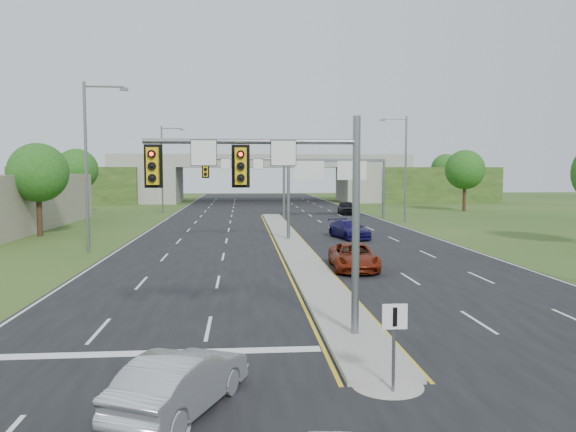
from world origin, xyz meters
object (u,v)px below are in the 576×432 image
(car_far_b, at_px, (349,229))
(car_far_c, at_px, (347,208))
(signal_mast_far, at_px, (258,179))
(sign_gantry, at_px, (333,172))
(signal_mast_near, at_px, (284,190))
(overpass, at_px, (262,181))
(car_far_a, at_px, (354,257))
(car_silver, at_px, (181,381))
(keep_right_sign, at_px, (394,332))

(car_far_b, distance_m, car_far_c, 25.08)
(signal_mast_far, bearing_deg, sign_gantry, 65.89)
(signal_mast_near, bearing_deg, sign_gantry, 78.75)
(overpass, bearing_deg, car_far_b, -84.77)
(car_far_a, bearing_deg, sign_gantry, 86.13)
(car_silver, distance_m, car_far_a, 18.85)
(sign_gantry, bearing_deg, car_silver, -103.06)
(signal_mast_near, xyz_separation_m, car_silver, (-2.65, -4.99, -4.03))
(sign_gantry, height_order, car_silver, sign_gantry)
(signal_mast_far, distance_m, car_far_a, 14.08)
(signal_mast_far, distance_m, car_far_c, 28.72)
(keep_right_sign, relative_size, car_far_c, 0.46)
(car_far_b, height_order, car_far_c, car_far_c)
(car_far_c, bearing_deg, overpass, 110.54)
(signal_mast_near, bearing_deg, car_far_a, 69.11)
(overpass, height_order, car_far_a, overpass)
(car_far_c, bearing_deg, keep_right_sign, -97.04)
(car_far_c, bearing_deg, sign_gantry, -112.07)
(signal_mast_far, bearing_deg, car_silver, -95.04)
(signal_mast_near, xyz_separation_m, car_far_c, (11.68, 50.95, -3.88))
(signal_mast_near, bearing_deg, car_far_c, 77.08)
(signal_mast_near, bearing_deg, car_far_b, 74.71)
(keep_right_sign, relative_size, car_far_a, 0.43)
(sign_gantry, bearing_deg, car_far_a, -97.38)
(car_far_c, bearing_deg, car_far_b, -97.73)
(keep_right_sign, bearing_deg, signal_mast_near, 116.94)
(car_silver, height_order, car_far_b, car_far_b)
(signal_mast_near, xyz_separation_m, car_far_a, (4.72, 12.36, -4.00))
(overpass, xyz_separation_m, car_far_b, (4.92, -53.79, -2.82))
(keep_right_sign, bearing_deg, car_far_a, 81.70)
(keep_right_sign, height_order, car_far_a, keep_right_sign)
(sign_gantry, bearing_deg, overpass, 100.79)
(sign_gantry, relative_size, car_far_a, 2.29)
(signal_mast_far, xyz_separation_m, car_far_a, (4.72, -12.64, -4.00))
(car_silver, xyz_separation_m, car_far_b, (9.83, 31.27, 0.04))
(car_far_b, bearing_deg, car_silver, -120.36)
(car_far_a, relative_size, car_far_c, 1.05)
(keep_right_sign, distance_m, car_far_a, 17.01)
(signal_mast_near, relative_size, overpass, 0.09)
(signal_mast_near, xyz_separation_m, keep_right_sign, (2.26, -4.45, -3.21))
(car_silver, relative_size, car_far_c, 0.85)
(signal_mast_far, xyz_separation_m, keep_right_sign, (2.26, -29.45, -3.21))
(signal_mast_far, height_order, sign_gantry, signal_mast_far)
(signal_mast_far, height_order, keep_right_sign, signal_mast_far)
(signal_mast_near, distance_m, overpass, 80.11)
(signal_mast_near, xyz_separation_m, signal_mast_far, (0.00, 25.00, 0.00))
(keep_right_sign, xyz_separation_m, sign_gantry, (6.68, 49.45, 3.72))
(signal_mast_near, xyz_separation_m, car_far_b, (7.18, 26.28, -3.99))
(keep_right_sign, distance_m, car_silver, 5.01)
(car_silver, height_order, car_far_a, car_far_a)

